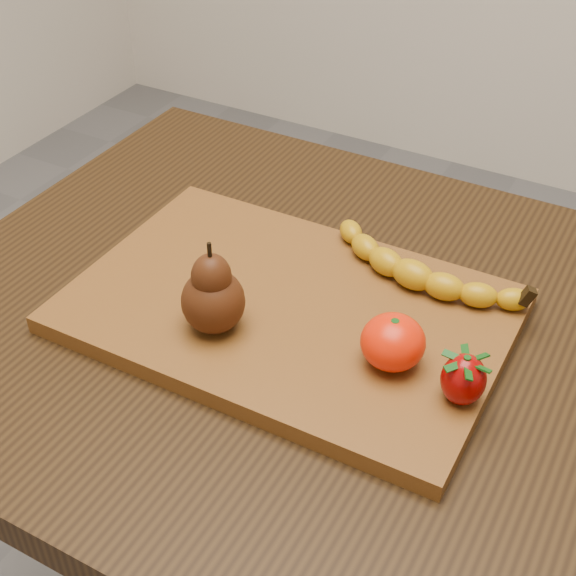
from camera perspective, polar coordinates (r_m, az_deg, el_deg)
The scene contains 6 objects.
table at distance 0.90m, azimuth 5.63°, elevation -8.15°, with size 1.00×0.70×0.76m.
cutting_board at distance 0.85m, azimuth -0.00°, elevation -1.60°, with size 0.45×0.30×0.02m, color brown.
banana at distance 0.86m, azimuth 8.86°, elevation 0.95°, with size 0.20×0.05×0.03m, color #C49109, non-canonical shape.
pear at distance 0.78m, azimuth -5.42°, elevation 0.08°, with size 0.06×0.06×0.10m, color #421D0A, non-canonical shape.
mandarin at distance 0.76m, azimuth 7.47°, elevation -3.83°, with size 0.06×0.06×0.05m, color #FF2102.
strawberry at distance 0.74m, azimuth 12.39°, elevation -6.25°, with size 0.04×0.04×0.05m, color #960404, non-canonical shape.
Camera 1 is at (0.22, -0.59, 1.31)m, focal length 50.00 mm.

